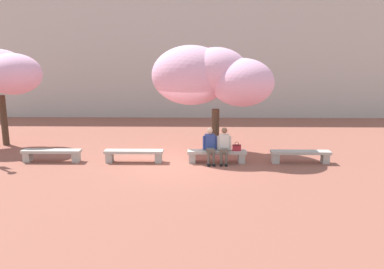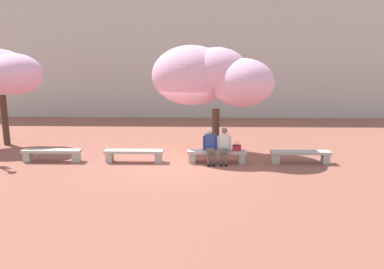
{
  "view_description": "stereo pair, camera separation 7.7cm",
  "coord_description": "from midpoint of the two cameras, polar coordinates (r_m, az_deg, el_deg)",
  "views": [
    {
      "loc": [
        0.85,
        -13.16,
        3.79
      ],
      "look_at": [
        0.61,
        0.2,
        1.0
      ],
      "focal_mm": 35.0,
      "sensor_mm": 36.0,
      "label": 1
    },
    {
      "loc": [
        0.93,
        -13.16,
        3.79
      ],
      "look_at": [
        0.61,
        0.2,
        1.0
      ],
      "focal_mm": 35.0,
      "sensor_mm": 36.0,
      "label": 2
    }
  ],
  "objects": [
    {
      "name": "building_facade",
      "position": [
        25.39,
        -0.97,
        11.55
      ],
      "size": [
        28.0,
        4.0,
        7.37
      ],
      "primitive_type": "cube",
      "color": "#B7B2A8",
      "rests_on": "ground"
    },
    {
      "name": "handbag",
      "position": [
        13.59,
        6.66,
        -1.96
      ],
      "size": [
        0.3,
        0.15,
        0.34
      ],
      "color": "#A3232D",
      "rests_on": "stone_bench_center"
    },
    {
      "name": "stone_bench_center",
      "position": [
        13.63,
        3.65,
        -3.02
      ],
      "size": [
        2.14,
        0.43,
        0.45
      ],
      "color": "#ADA89E",
      "rests_on": "ground"
    },
    {
      "name": "person_seated_left",
      "position": [
        13.47,
        2.6,
        -1.49
      ],
      "size": [
        0.51,
        0.71,
        1.29
      ],
      "color": "black",
      "rests_on": "ground"
    },
    {
      "name": "stone_bench_near_west",
      "position": [
        13.83,
        -9.0,
        -2.93
      ],
      "size": [
        2.14,
        0.43,
        0.45
      ],
      "color": "#ADA89E",
      "rests_on": "ground"
    },
    {
      "name": "cherry_tree_main",
      "position": [
        14.69,
        2.8,
        8.82
      ],
      "size": [
        4.72,
        3.14,
        4.23
      ],
      "color": "#473323",
      "rests_on": "ground"
    },
    {
      "name": "person_seated_right",
      "position": [
        13.5,
        4.76,
        -1.49
      ],
      "size": [
        0.51,
        0.7,
        1.29
      ],
      "color": "black",
      "rests_on": "ground"
    },
    {
      "name": "ground_plane",
      "position": [
        13.73,
        -2.71,
        -4.25
      ],
      "size": [
        100.0,
        100.0,
        0.0
      ],
      "primitive_type": "plane",
      "color": "#8E5142"
    },
    {
      "name": "stone_bench_near_east",
      "position": [
        14.1,
        16.05,
        -2.96
      ],
      "size": [
        2.14,
        0.43,
        0.45
      ],
      "color": "#ADA89E",
      "rests_on": "ground"
    },
    {
      "name": "stone_bench_west_end",
      "position": [
        14.66,
        -20.75,
        -2.72
      ],
      "size": [
        2.14,
        0.43,
        0.45
      ],
      "color": "#ADA89E",
      "rests_on": "ground"
    }
  ]
}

